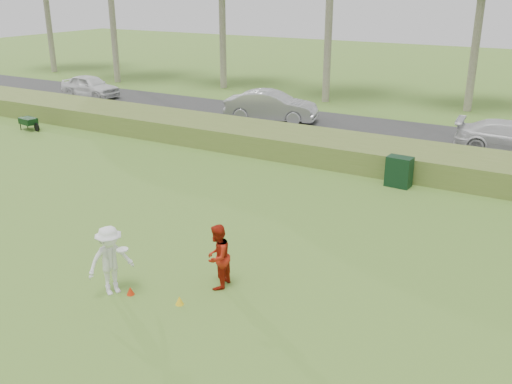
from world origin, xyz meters
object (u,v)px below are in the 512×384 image
Objects in this scene: player_white at (110,260)px; car_right at (512,138)px; utility_cabinet at (399,172)px; player_red at (218,257)px; cone_orange at (130,291)px; car_mid at (271,106)px; cone_yellow at (179,300)px; car_left at (90,86)px.

player_white reaches higher than car_right.
car_right reaches higher than utility_cabinet.
car_right is at bearing 68.93° from utility_cabinet.
player_red is 16.07m from car_right.
car_mid is at bearing 107.79° from cone_orange.
player_white is 0.85m from cone_orange.
player_white is at bearing -168.22° from cone_yellow.
player_red is at bearing 40.30° from cone_orange.
player_red is 0.39× the size of car_left.
car_right is at bearing -104.66° from car_mid.
utility_cabinet is at bearing 73.08° from cone_orange.
car_right is (4.53, 15.42, -0.07)m from player_red.
car_left is at bearing 166.48° from utility_cabinet.
utility_cabinet is 0.27× the size of car_left.
player_white is at bearing -177.36° from car_mid.
cone_orange is 0.05× the size of car_left.
cone_yellow is 0.05× the size of car_right.
car_mid is (-6.68, 16.70, 0.73)m from cone_yellow.
car_right is (24.44, -0.39, -0.02)m from car_left.
cone_yellow is at bearing -23.99° from player_red.
player_red reaches higher than car_left.
car_mid is (12.92, -0.21, 0.09)m from car_left.
cone_orange is at bearing -170.10° from cone_yellow.
car_left is (-19.91, 15.81, -0.05)m from player_red.
player_white reaches higher than car_left.
player_red is (1.97, 1.45, -0.05)m from player_white.
player_red is at bearing 74.20° from cone_yellow.
utility_cabinet is 6.93m from car_right.
car_mid is at bearing 84.90° from car_right.
car_mid reaches higher than cone_orange.
player_white is 1.84m from cone_yellow.
player_red reaches higher than cone_orange.
car_mid is (-5.02, 17.05, -0.00)m from player_white.
player_red reaches higher than car_right.
cone_orange is 17.82m from car_right.
car_mid is at bearing 146.79° from utility_cabinet.
utility_cabinet is (3.18, 10.45, 0.44)m from cone_orange.
car_left is (-21.53, 6.68, 0.20)m from utility_cabinet.
cone_yellow is at bearing -171.98° from car_mid.
player_red is at bearing -28.65° from player_white.
car_mid is 11.52m from car_right.
cone_yellow is (1.25, 0.22, 0.00)m from cone_orange.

